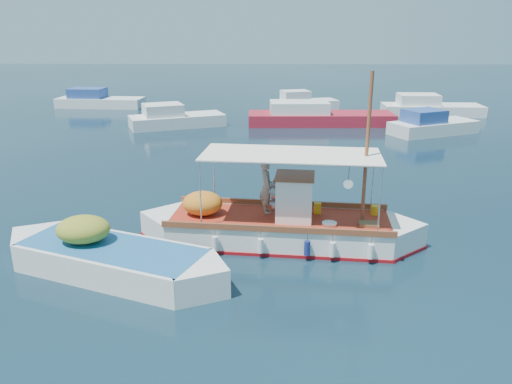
{
  "coord_description": "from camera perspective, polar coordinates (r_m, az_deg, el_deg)",
  "views": [
    {
      "loc": [
        -1.1,
        -14.32,
        6.56
      ],
      "look_at": [
        -1.47,
        0.0,
        1.8
      ],
      "focal_mm": 35.0,
      "sensor_mm": 36.0,
      "label": 1
    }
  ],
  "objects": [
    {
      "name": "fishing_caique",
      "position": [
        15.91,
        2.5,
        -4.04
      ],
      "size": [
        9.09,
        3.15,
        5.57
      ],
      "rotation": [
        0.0,
        0.0,
        -0.09
      ],
      "color": "white",
      "rests_on": "ground"
    },
    {
      "name": "bg_boat_ne",
      "position": [
        34.06,
        19.39,
        7.1
      ],
      "size": [
        6.11,
        4.4,
        1.8
      ],
      "rotation": [
        0.0,
        0.0,
        0.43
      ],
      "color": "silver",
      "rests_on": "ground"
    },
    {
      "name": "ground",
      "position": [
        15.79,
        5.35,
        -6.24
      ],
      "size": [
        160.0,
        160.0,
        0.0
      ],
      "primitive_type": "plane",
      "color": "black",
      "rests_on": "ground"
    },
    {
      "name": "bg_boat_n",
      "position": [
        35.68,
        6.87,
        8.47
      ],
      "size": [
        10.19,
        3.11,
        1.8
      ],
      "rotation": [
        0.0,
        0.0,
        0.03
      ],
      "color": "maroon",
      "rests_on": "ground"
    },
    {
      "name": "dinghy",
      "position": [
        14.59,
        -16.32,
        -7.51
      ],
      "size": [
        6.8,
        3.81,
        1.78
      ],
      "rotation": [
        0.0,
        0.0,
        -0.37
      ],
      "color": "white",
      "rests_on": "ground"
    },
    {
      "name": "bg_boat_nw",
      "position": [
        34.97,
        -9.31,
        8.16
      ],
      "size": [
        6.77,
        4.67,
        1.8
      ],
      "rotation": [
        0.0,
        0.0,
        0.4
      ],
      "color": "silver",
      "rests_on": "ground"
    },
    {
      "name": "bg_boat_e",
      "position": [
        41.54,
        19.14,
        9.0
      ],
      "size": [
        7.59,
        2.86,
        1.8
      ],
      "rotation": [
        0.0,
        0.0,
        -0.03
      ],
      "color": "silver",
      "rests_on": "ground"
    },
    {
      "name": "bg_boat_far_n",
      "position": [
        41.88,
        5.33,
        9.99
      ],
      "size": [
        5.73,
        3.44,
        1.8
      ],
      "rotation": [
        0.0,
        0.0,
        0.29
      ],
      "color": "silver",
      "rests_on": "ground"
    },
    {
      "name": "bg_boat_far_w",
      "position": [
        45.24,
        -17.62,
        9.84
      ],
      "size": [
        7.36,
        2.81,
        1.8
      ],
      "rotation": [
        0.0,
        0.0,
        -0.07
      ],
      "color": "silver",
      "rests_on": "ground"
    }
  ]
}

